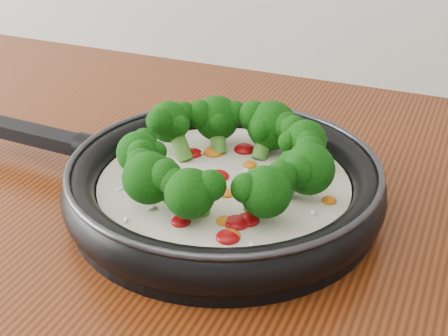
% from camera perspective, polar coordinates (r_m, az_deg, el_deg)
% --- Properties ---
extents(skillet, '(0.53, 0.35, 0.10)m').
position_cam_1_polar(skillet, '(0.68, -0.16, -1.03)').
color(skillet, black).
rests_on(skillet, counter).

